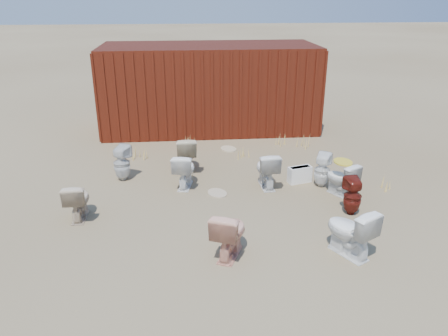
{
  "coord_description": "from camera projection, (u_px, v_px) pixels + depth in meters",
  "views": [
    {
      "loc": [
        -0.72,
        -7.33,
        3.79
      ],
      "look_at": [
        0.0,
        0.6,
        0.55
      ],
      "focal_mm": 35.0,
      "sensor_mm": 36.0,
      "label": 1
    }
  ],
  "objects": [
    {
      "name": "toilet_back_e",
      "position": [
        322.0,
        170.0,
        8.99
      ],
      "size": [
        0.45,
        0.45,
        0.72
      ],
      "primitive_type": "imported",
      "rotation": [
        0.0,
        0.0,
        2.57
      ],
      "color": "white",
      "rests_on": "ground"
    },
    {
      "name": "weed_clump_d",
      "position": [
        190.0,
        141.0,
        11.37
      ],
      "size": [
        0.3,
        0.3,
        0.29
      ],
      "primitive_type": "cone",
      "color": "tan",
      "rests_on": "ground"
    },
    {
      "name": "toilet_front_maroon",
      "position": [
        352.0,
        196.0,
        7.86
      ],
      "size": [
        0.35,
        0.36,
        0.71
      ],
      "primitive_type": "imported",
      "rotation": [
        0.0,
        0.0,
        3.26
      ],
      "color": "#611810",
      "rests_on": "ground"
    },
    {
      "name": "toilet_back_yellowlid",
      "position": [
        341.0,
        179.0,
        8.61
      ],
      "size": [
        0.67,
        0.78,
        0.69
      ],
      "primitive_type": "imported",
      "rotation": [
        0.0,
        0.0,
        3.65
      ],
      "color": "silver",
      "rests_on": "ground"
    },
    {
      "name": "weed_clump_a",
      "position": [
        139.0,
        154.0,
        10.56
      ],
      "size": [
        0.36,
        0.36,
        0.26
      ],
      "primitive_type": "cone",
      "color": "tan",
      "rests_on": "ground"
    },
    {
      "name": "toilet_back_beige_right",
      "position": [
        187.0,
        154.0,
        9.78
      ],
      "size": [
        0.46,
        0.8,
        0.81
      ],
      "primitive_type": "imported",
      "rotation": [
        0.0,
        0.0,
        3.13
      ],
      "color": "#C9B893",
      "rests_on": "ground"
    },
    {
      "name": "ground",
      "position": [
        227.0,
        207.0,
        8.25
      ],
      "size": [
        100.0,
        100.0,
        0.0
      ],
      "primitive_type": "plane",
      "color": "brown",
      "rests_on": "ground"
    },
    {
      "name": "toilet_front_c",
      "position": [
        267.0,
        169.0,
        8.97
      ],
      "size": [
        0.48,
        0.78,
        0.77
      ],
      "primitive_type": "imported",
      "rotation": [
        0.0,
        0.0,
        3.21
      ],
      "color": "white",
      "rests_on": "ground"
    },
    {
      "name": "loose_lid_far",
      "position": [
        217.0,
        193.0,
        8.78
      ],
      "size": [
        0.52,
        0.57,
        0.02
      ],
      "primitive_type": "ellipsoid",
      "rotation": [
        0.0,
        0.0,
        0.42
      ],
      "color": "tan",
      "rests_on": "ground"
    },
    {
      "name": "toilet_front_a",
      "position": [
        184.0,
        170.0,
        8.98
      ],
      "size": [
        0.55,
        0.79,
        0.73
      ],
      "primitive_type": "imported",
      "rotation": [
        0.0,
        0.0,
        2.94
      ],
      "color": "white",
      "rests_on": "ground"
    },
    {
      "name": "weed_clump_c",
      "position": [
        305.0,
        142.0,
        11.27
      ],
      "size": [
        0.36,
        0.36,
        0.35
      ],
      "primitive_type": "cone",
      "color": "tan",
      "rests_on": "ground"
    },
    {
      "name": "loose_tank",
      "position": [
        300.0,
        175.0,
        9.25
      ],
      "size": [
        0.54,
        0.33,
        0.35
      ],
      "primitive_type": "cube",
      "rotation": [
        0.0,
        0.0,
        0.28
      ],
      "color": "white",
      "rests_on": "ground"
    },
    {
      "name": "toilet_back_a",
      "position": [
        122.0,
        163.0,
        9.29
      ],
      "size": [
        0.48,
        0.48,
        0.77
      ],
      "primitive_type": "imported",
      "rotation": [
        0.0,
        0.0,
        2.62
      ],
      "color": "silver",
      "rests_on": "ground"
    },
    {
      "name": "weed_clump_e",
      "position": [
        281.0,
        140.0,
        11.48
      ],
      "size": [
        0.34,
        0.34,
        0.29
      ],
      "primitive_type": "cone",
      "color": "tan",
      "rests_on": "ground"
    },
    {
      "name": "shipping_container",
      "position": [
        210.0,
        88.0,
        12.59
      ],
      "size": [
        6.0,
        2.4,
        2.4
      ],
      "primitive_type": "cube",
      "color": "#50190D",
      "rests_on": "ground"
    },
    {
      "name": "weed_clump_f",
      "position": [
        387.0,
        183.0,
        8.93
      ],
      "size": [
        0.28,
        0.28,
        0.27
      ],
      "primitive_type": "cone",
      "color": "tan",
      "rests_on": "ground"
    },
    {
      "name": "loose_lid_near",
      "position": [
        229.0,
        149.0,
        11.24
      ],
      "size": [
        0.53,
        0.59,
        0.02
      ],
      "primitive_type": "ellipsoid",
      "rotation": [
        0.0,
        0.0,
        0.35
      ],
      "color": "#C3B48D",
      "rests_on": "ground"
    },
    {
      "name": "weed_clump_b",
      "position": [
        243.0,
        154.0,
        10.56
      ],
      "size": [
        0.32,
        0.32,
        0.26
      ],
      "primitive_type": "cone",
      "color": "tan",
      "rests_on": "ground"
    },
    {
      "name": "toilet_front_pink",
      "position": [
        229.0,
        233.0,
        6.6
      ],
      "size": [
        0.7,
        0.87,
        0.78
      ],
      "primitive_type": "imported",
      "rotation": [
        0.0,
        0.0,
        2.73
      ],
      "color": "#E8A086",
      "rests_on": "ground"
    },
    {
      "name": "toilet_back_beige_left",
      "position": [
        78.0,
        200.0,
        7.71
      ],
      "size": [
        0.39,
        0.69,
        0.7
      ],
      "primitive_type": "imported",
      "rotation": [
        0.0,
        0.0,
        3.14
      ],
      "color": "#C9B193",
      "rests_on": "ground"
    },
    {
      "name": "toilet_front_e",
      "position": [
        350.0,
        231.0,
        6.62
      ],
      "size": [
        0.78,
        0.91,
        0.81
      ],
      "primitive_type": "imported",
      "rotation": [
        0.0,
        0.0,
        3.65
      ],
      "color": "white",
      "rests_on": "ground"
    },
    {
      "name": "yellow_lid",
      "position": [
        343.0,
        162.0,
        8.47
      ],
      "size": [
        0.35,
        0.44,
        0.02
      ],
      "primitive_type": "ellipsoid",
      "color": "gold",
      "rests_on": "toilet_back_yellowlid"
    }
  ]
}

